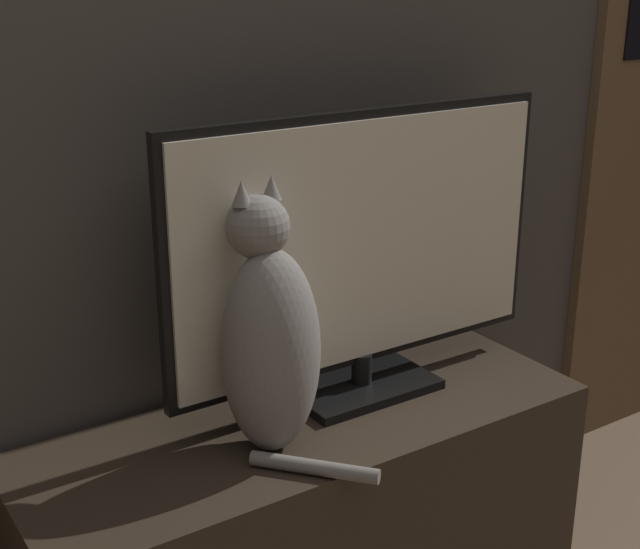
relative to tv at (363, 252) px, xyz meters
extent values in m
cube|color=#33281E|center=(-0.17, -0.05, -0.55)|extent=(1.18, 0.42, 0.48)
cube|color=black|center=(0.00, 0.00, -0.30)|extent=(0.31, 0.19, 0.02)
cylinder|color=black|center=(0.00, 0.00, -0.26)|extent=(0.04, 0.04, 0.07)
cube|color=black|center=(0.00, 0.00, 0.02)|extent=(0.89, 0.02, 0.53)
cube|color=silver|center=(0.00, -0.01, 0.02)|extent=(0.86, 0.01, 0.50)
ellipsoid|color=gray|center=(-0.28, -0.10, -0.11)|extent=(0.21, 0.19, 0.40)
ellipsoid|color=black|center=(-0.29, -0.04, -0.13)|extent=(0.11, 0.07, 0.22)
sphere|color=gray|center=(-0.28, -0.07, 0.12)|extent=(0.13, 0.13, 0.12)
cone|color=gray|center=(-0.32, -0.08, 0.18)|extent=(0.04, 0.04, 0.04)
cone|color=gray|center=(-0.25, -0.07, 0.18)|extent=(0.04, 0.04, 0.04)
cylinder|color=gray|center=(-0.27, -0.23, -0.30)|extent=(0.18, 0.20, 0.03)
camera|label=1|loc=(-1.02, -1.39, 0.56)|focal=50.00mm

